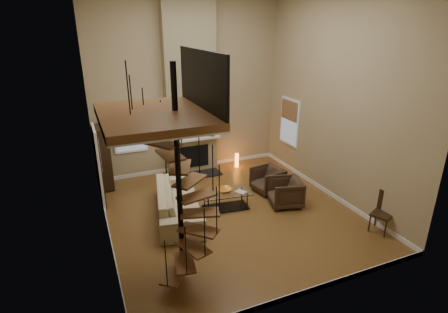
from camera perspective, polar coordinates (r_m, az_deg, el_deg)
name	(u,v)px	position (r m, az deg, el deg)	size (l,w,h in m)	color
ground	(230,212)	(9.23, 0.98, -9.00)	(6.00, 6.50, 0.01)	olive
back_wall	(188,86)	(11.22, -5.79, 11.25)	(6.00, 0.02, 5.50)	tan
front_wall	(318,151)	(5.53, 14.90, 0.81)	(6.00, 0.02, 5.50)	tan
left_wall	(94,120)	(7.55, -20.29, 5.48)	(0.02, 6.50, 5.50)	tan
right_wall	(335,98)	(9.81, 17.53, 9.06)	(0.02, 6.50, 5.50)	tan
baseboard_back	(191,166)	(11.94, -5.32, -1.59)	(6.00, 0.02, 0.12)	white
baseboard_front	(303,293)	(6.90, 12.68, -20.66)	(6.00, 0.02, 0.12)	white
baseboard_left	(110,235)	(8.60, -17.98, -12.04)	(0.02, 6.50, 0.12)	white
baseboard_right	(325,190)	(10.64, 15.94, -5.25)	(0.02, 6.50, 0.12)	white
chimney_breast	(190,87)	(11.04, -5.49, 11.11)	(1.60, 0.38, 5.50)	#91845E
hearth	(198,175)	(11.37, -4.27, -2.96)	(1.50, 0.60, 0.04)	black
firebox	(194,156)	(11.43, -4.81, 0.02)	(0.95, 0.02, 0.72)	black
mantel	(195,139)	(11.16, -4.77, 2.77)	(1.70, 0.18, 0.06)	white
mirror_frame	(193,114)	(11.00, -5.00, 6.83)	(0.94, 0.94, 0.10)	black
mirror_disc	(193,114)	(11.00, -5.01, 6.84)	(0.80, 0.80, 0.01)	white
vase_left	(177,136)	(11.00, -7.58, 3.23)	(0.24, 0.24, 0.25)	black
vase_right	(212,133)	(11.34, -1.98, 3.84)	(0.20, 0.20, 0.21)	#1A5C55
window_back	(130,128)	(11.04, -15.01, 4.48)	(1.02, 0.06, 1.52)	white
window_right	(290,121)	(11.60, 10.56, 5.64)	(0.06, 1.02, 1.52)	white
entry_door	(99,167)	(9.78, -19.51, -1.64)	(0.10, 1.05, 2.16)	white
loft	(160,112)	(5.82, -10.24, 7.14)	(1.70, 2.20, 1.09)	brown
spiral_stair	(180,190)	(6.37, -7.13, -5.39)	(1.47, 1.47, 4.06)	black
hutch	(103,157)	(10.76, -18.93, -0.13)	(0.38, 0.82, 1.82)	#301E10
sofa	(178,201)	(8.99, -7.47, -7.17)	(2.61, 1.02, 0.76)	#C6B58A
armchair_near	(270,179)	(10.29, 7.39, -3.68)	(0.77, 0.79, 0.72)	#402C1D
armchair_far	(288,192)	(9.60, 10.32, -5.71)	(0.81, 0.83, 0.76)	#402C1D
coffee_table	(226,198)	(9.29, 0.27, -6.77)	(1.35, 0.79, 0.47)	silver
bowl	(225,190)	(9.23, 0.15, -5.47)	(0.39, 0.39, 0.10)	orange
book	(240,192)	(9.22, 2.65, -5.79)	(0.20, 0.26, 0.03)	gray
floor_lamp	(165,144)	(9.98, -9.56, 1.97)	(0.43, 0.43, 1.76)	black
accent_lamp	(237,160)	(11.90, 2.08, -0.61)	(0.13, 0.13, 0.46)	orange
side_chair	(384,210)	(9.04, 24.43, -7.88)	(0.57, 0.56, 0.94)	#301E10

